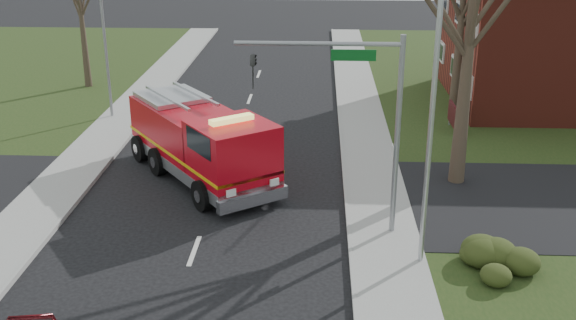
{
  "coord_description": "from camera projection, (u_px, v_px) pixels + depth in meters",
  "views": [
    {
      "loc": [
        3.94,
        -19.13,
        10.58
      ],
      "look_at": [
        2.9,
        3.17,
        2.0
      ],
      "focal_mm": 42.0,
      "sensor_mm": 36.0,
      "label": 1
    }
  ],
  "objects": [
    {
      "name": "sidewalk_left",
      "position": [
        7.0,
        245.0,
        22.05
      ],
      "size": [
        2.4,
        80.0,
        0.15
      ],
      "primitive_type": "cube",
      "color": "gray",
      "rests_on": "ground"
    },
    {
      "name": "ground",
      "position": [
        194.0,
        251.0,
        21.81
      ],
      "size": [
        120.0,
        120.0,
        0.0
      ],
      "primitive_type": "plane",
      "color": "black",
      "rests_on": "ground"
    },
    {
      "name": "streetlight_pole",
      "position": [
        429.0,
        126.0,
        19.4
      ],
      "size": [
        1.48,
        0.16,
        8.4
      ],
      "color": "#B7BABF",
      "rests_on": "ground"
    },
    {
      "name": "health_center_sign",
      "position": [
        453.0,
        115.0,
        32.69
      ],
      "size": [
        0.12,
        2.0,
        1.4
      ],
      "color": "#410F12",
      "rests_on": "ground"
    },
    {
      "name": "hedge_corner",
      "position": [
        484.0,
        257.0,
        20.28
      ],
      "size": [
        2.8,
        2.0,
        0.9
      ],
      "primitive_type": "ellipsoid",
      "color": "#2B3914",
      "rests_on": "lawn_right"
    },
    {
      "name": "fire_engine",
      "position": [
        202.0,
        144.0,
        26.99
      ],
      "size": [
        7.07,
        8.27,
        3.31
      ],
      "rotation": [
        0.0,
        0.0,
        0.63
      ],
      "color": "#B80815",
      "rests_on": "ground"
    },
    {
      "name": "utility_pole_far",
      "position": [
        106.0,
        52.0,
        33.9
      ],
      "size": [
        0.14,
        0.14,
        7.0
      ],
      "primitive_type": "cylinder",
      "color": "gray",
      "rests_on": "ground"
    },
    {
      "name": "traffic_signal_mast",
      "position": [
        358.0,
        100.0,
        21.29
      ],
      "size": [
        5.29,
        0.18,
        6.8
      ],
      "color": "gray",
      "rests_on": "ground"
    },
    {
      "name": "sidewalk_right",
      "position": [
        386.0,
        253.0,
        21.51
      ],
      "size": [
        2.4,
        80.0,
        0.15
      ],
      "primitive_type": "cube",
      "color": "gray",
      "rests_on": "ground"
    }
  ]
}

